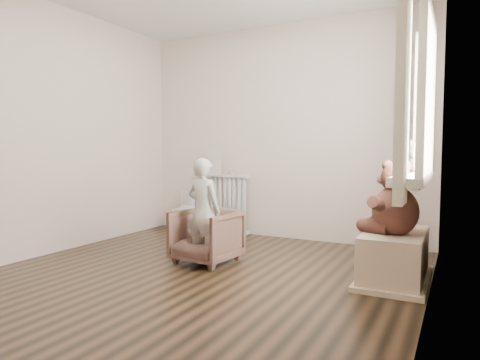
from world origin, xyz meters
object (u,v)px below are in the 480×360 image
at_px(armchair, 207,236).
at_px(plush_cat, 416,160).
at_px(toy_vanity, 186,210).
at_px(toy_bench, 395,257).
at_px(teddy_bear, 395,202).
at_px(child, 204,210).
at_px(radiator, 223,203).

bearing_deg(armchair, plush_cat, 15.10).
bearing_deg(toy_vanity, toy_bench, -20.80).
bearing_deg(teddy_bear, armchair, -157.01).
height_order(child, plush_cat, plush_cat).
bearing_deg(toy_vanity, child, -50.02).
height_order(radiator, teddy_bear, teddy_bear).
relative_size(toy_vanity, teddy_bear, 0.90).
relative_size(radiator, toy_bench, 0.88).
xyz_separation_m(toy_bench, teddy_bear, (0.01, -0.11, 0.47)).
bearing_deg(toy_bench, plush_cat, 26.69).
bearing_deg(child, armchair, -84.21).
xyz_separation_m(armchair, child, (0.00, -0.05, 0.26)).
distance_m(armchair, child, 0.26).
height_order(child, teddy_bear, child).
xyz_separation_m(toy_vanity, plush_cat, (2.95, -1.00, 0.72)).
bearing_deg(teddy_bear, plush_cat, 73.00).
distance_m(teddy_bear, plush_cat, 0.40).
height_order(toy_bench, teddy_bear, teddy_bear).
bearing_deg(radiator, armchair, -66.36).
bearing_deg(radiator, toy_bench, -25.89).
bearing_deg(plush_cat, toy_bench, -153.04).
xyz_separation_m(radiator, toy_vanity, (-0.55, -0.03, -0.11)).
bearing_deg(armchair, child, -84.21).
bearing_deg(teddy_bear, toy_bench, 113.75).
bearing_deg(child, radiator, -61.34).
bearing_deg(child, plush_cat, -163.38).
xyz_separation_m(armchair, plush_cat, (1.82, 0.30, 0.74)).
bearing_deg(radiator, teddy_bear, -28.00).
bearing_deg(radiator, child, -67.13).
bearing_deg(plush_cat, radiator, 157.11).
distance_m(radiator, toy_vanity, 0.56).
height_order(toy_vanity, child, child).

